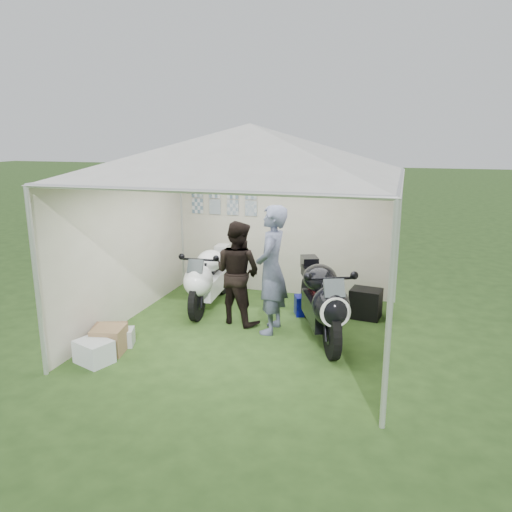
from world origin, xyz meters
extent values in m
plane|color=#284419|center=(0.00, 0.00, 0.00)|extent=(80.00, 80.00, 0.00)
cylinder|color=silver|center=(-2.00, -2.00, 1.15)|extent=(0.06, 0.06, 2.30)
cylinder|color=silver|center=(2.00, -2.00, 1.15)|extent=(0.06, 0.06, 2.30)
cylinder|color=silver|center=(-2.00, 2.00, 1.15)|extent=(0.06, 0.06, 2.30)
cylinder|color=silver|center=(2.00, 2.00, 1.15)|extent=(0.06, 0.06, 2.30)
cube|color=beige|center=(0.00, 2.00, 1.15)|extent=(4.00, 0.02, 2.30)
cube|color=beige|center=(-2.00, 0.00, 1.15)|extent=(0.02, 4.00, 2.30)
cube|color=beige|center=(2.00, 0.00, 1.15)|extent=(0.02, 4.00, 2.30)
pyramid|color=white|center=(0.00, 0.00, 2.65)|extent=(5.66, 5.66, 0.70)
cube|color=#99A5B7|center=(-1.65, 1.98, 1.85)|extent=(0.22, 0.02, 0.28)
cube|color=#99A5B7|center=(-1.30, 1.98, 1.85)|extent=(0.22, 0.02, 0.28)
cube|color=#99A5B7|center=(-0.95, 1.98, 1.85)|extent=(0.22, 0.01, 0.28)
cube|color=#99A5B7|center=(-0.60, 1.98, 1.85)|extent=(0.22, 0.01, 0.28)
cube|color=#99A5B7|center=(-1.65, 1.98, 1.55)|extent=(0.22, 0.02, 0.28)
cube|color=#99A5B7|center=(-1.30, 1.98, 1.55)|extent=(0.22, 0.01, 0.28)
cube|color=#99A5B7|center=(-0.95, 1.98, 1.55)|extent=(0.22, 0.02, 0.28)
cube|color=#99A5B7|center=(-0.60, 1.98, 1.55)|extent=(0.22, 0.01, 0.28)
cylinder|color=#D8590C|center=(0.20, 1.97, 1.95)|extent=(3.20, 0.02, 0.02)
cylinder|color=black|center=(-0.94, 0.21, 0.30)|extent=(0.15, 0.61, 0.60)
cylinder|color=black|center=(-1.06, 1.61, 0.30)|extent=(0.20, 0.61, 0.60)
cube|color=white|center=(-1.00, 0.86, 0.38)|extent=(0.42, 0.98, 0.30)
ellipsoid|color=white|center=(-0.95, 0.31, 0.62)|extent=(0.50, 0.64, 0.50)
ellipsoid|color=white|center=(-1.00, 0.96, 0.78)|extent=(0.49, 0.65, 0.35)
cube|color=black|center=(-1.04, 1.36, 0.72)|extent=(0.31, 0.62, 0.14)
cube|color=white|center=(-1.06, 1.69, 0.80)|extent=(0.24, 0.32, 0.18)
cube|color=black|center=(-1.03, 1.26, 0.55)|extent=(0.14, 0.56, 0.10)
cube|color=#3F474C|center=(-0.94, 0.19, 0.89)|extent=(0.25, 0.16, 0.21)
cylinder|color=black|center=(1.28, -0.55, 0.33)|extent=(0.34, 0.65, 0.66)
cylinder|color=black|center=(0.72, 0.87, 0.33)|extent=(0.39, 0.67, 0.66)
cube|color=black|center=(1.02, 0.11, 0.42)|extent=(0.73, 1.10, 0.33)
ellipsoid|color=black|center=(1.24, -0.45, 0.68)|extent=(0.70, 0.79, 0.55)
ellipsoid|color=black|center=(0.98, 0.21, 0.85)|extent=(0.70, 0.80, 0.39)
cube|color=black|center=(0.82, 0.62, 0.79)|extent=(0.51, 0.72, 0.15)
cube|color=black|center=(0.69, 0.95, 0.88)|extent=(0.34, 0.39, 0.20)
cube|color=maroon|center=(0.86, 0.52, 0.60)|extent=(0.32, 0.60, 0.11)
cube|color=#3F474C|center=(1.29, -0.58, 0.96)|extent=(0.30, 0.24, 0.23)
cylinder|color=white|center=(1.33, -0.68, 0.68)|extent=(0.37, 0.16, 0.39)
cube|color=#0F14B7|center=(0.68, 0.97, 0.16)|extent=(0.49, 0.40, 0.32)
imported|color=black|center=(-0.31, 0.34, 0.80)|extent=(0.93, 0.82, 1.60)
imported|color=slate|center=(0.28, 0.13, 0.94)|extent=(0.45, 0.69, 1.89)
cube|color=black|center=(1.58, 1.10, 0.24)|extent=(0.52, 0.44, 0.47)
cube|color=silver|center=(-1.62, -1.55, 0.15)|extent=(0.54, 0.48, 0.30)
cube|color=olive|center=(-1.60, -1.23, 0.18)|extent=(0.46, 0.46, 0.35)
cube|color=#B6BBBF|center=(-1.57, -0.97, 0.12)|extent=(0.39, 0.36, 0.23)
cube|color=brown|center=(-1.73, -1.01, 0.14)|extent=(0.51, 0.43, 0.29)
camera|label=1|loc=(2.06, -6.62, 2.85)|focal=35.00mm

